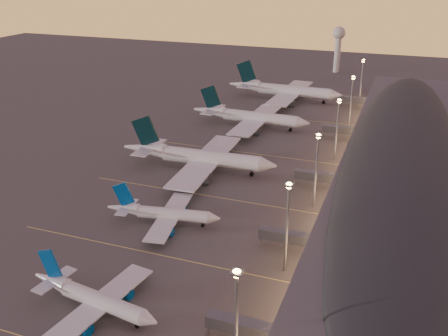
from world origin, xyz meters
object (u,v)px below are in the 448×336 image
at_px(airliner_wide_near, 198,157).
at_px(radar_tower, 338,42).
at_px(airliner_wide_far, 284,90).
at_px(airliner_wide_mid, 250,117).
at_px(airliner_narrow_north, 163,214).
at_px(airliner_narrow_south, 93,298).

height_order(airliner_wide_near, radar_tower, radar_tower).
relative_size(airliner_wide_far, radar_tower, 2.10).
distance_m(airliner_wide_near, airliner_wide_mid, 59.34).
xyz_separation_m(airliner_wide_mid, airliner_wide_far, (3.49, 55.62, 0.68)).
height_order(airliner_narrow_north, airliner_wide_near, airliner_wide_near).
height_order(airliner_narrow_north, radar_tower, radar_tower).
bearing_deg(radar_tower, airliner_wide_mid, -98.00).
xyz_separation_m(airliner_narrow_north, radar_tower, (16.04, 248.09, 18.49)).
bearing_deg(airliner_wide_mid, airliner_wide_far, 87.87).
distance_m(airliner_narrow_north, airliner_wide_near, 44.46).
bearing_deg(airliner_wide_near, airliner_wide_far, 84.40).
height_order(airliner_narrow_north, airliner_wide_far, airliner_wide_far).
bearing_deg(radar_tower, airliner_wide_near, -96.42).
bearing_deg(airliner_narrow_south, airliner_narrow_north, 102.81).
relative_size(airliner_narrow_south, airliner_wide_near, 0.58).
bearing_deg(radar_tower, airliner_wide_far, -100.70).
distance_m(airliner_narrow_south, airliner_wide_mid, 147.12).
height_order(airliner_narrow_south, airliner_narrow_north, airliner_narrow_south).
bearing_deg(airliner_wide_near, airliner_narrow_south, -85.70).
relative_size(airliner_narrow_north, airliner_wide_far, 0.54).
relative_size(airliner_narrow_north, radar_tower, 1.13).
height_order(airliner_wide_mid, airliner_wide_far, airliner_wide_far).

